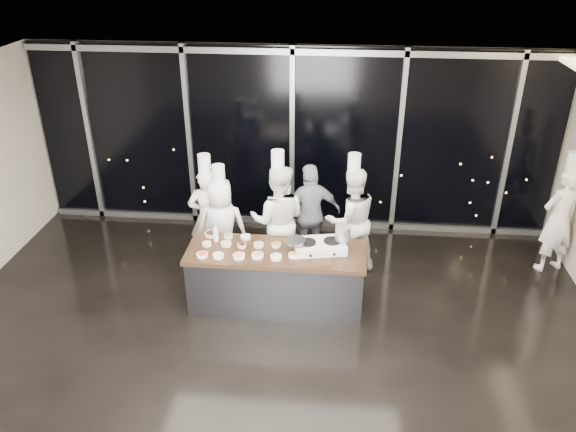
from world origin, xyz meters
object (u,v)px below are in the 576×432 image
(chef_left, at_px, (222,226))
(chef_right, at_px, (351,219))
(demo_counter, at_px, (276,278))
(chef_far_left, at_px, (208,217))
(guest, at_px, (311,214))
(frying_pan, at_px, (295,241))
(stove, at_px, (320,246))
(stock_pot, at_px, (343,233))
(chef_side, at_px, (559,219))
(chef_center, at_px, (278,220))

(chef_left, bearing_deg, chef_right, -176.36)
(demo_counter, distance_m, chef_far_left, 1.60)
(chef_far_left, bearing_deg, guest, 179.99)
(demo_counter, relative_size, chef_far_left, 1.31)
(frying_pan, bearing_deg, guest, 71.71)
(stove, relative_size, stock_pot, 3.71)
(stove, relative_size, chef_right, 0.40)
(chef_side, bearing_deg, chef_far_left, -19.87)
(chef_right, height_order, chef_side, chef_side)
(chef_center, relative_size, chef_side, 1.03)
(chef_left, distance_m, chef_right, 1.99)
(demo_counter, xyz_separation_m, chef_center, (-0.07, 0.90, 0.45))
(stove, relative_size, guest, 0.46)
(chef_far_left, relative_size, chef_right, 0.97)
(stock_pot, xyz_separation_m, chef_side, (3.29, 1.22, -0.25))
(chef_left, xyz_separation_m, guest, (1.33, 0.46, 0.04))
(chef_left, height_order, chef_right, chef_right)
(stock_pot, bearing_deg, chef_side, 20.35)
(demo_counter, distance_m, stove, 0.79)
(demo_counter, bearing_deg, frying_pan, 2.97)
(chef_center, height_order, chef_right, chef_center)
(demo_counter, xyz_separation_m, stove, (0.60, 0.09, 0.51))
(frying_pan, distance_m, chef_left, 1.46)
(chef_center, xyz_separation_m, chef_side, (4.27, 0.48, -0.01))
(demo_counter, distance_m, chef_left, 1.28)
(stove, bearing_deg, chef_right, 55.09)
(stove, height_order, stock_pot, stock_pot)
(chef_far_left, xyz_separation_m, chef_center, (1.11, -0.11, 0.06))
(guest, relative_size, chef_side, 0.85)
(chef_left, bearing_deg, stove, 149.66)
(stove, height_order, chef_center, chef_center)
(stock_pot, xyz_separation_m, chef_right, (0.13, 0.94, -0.28))
(stove, bearing_deg, chef_far_left, 140.63)
(frying_pan, height_order, chef_side, chef_side)
(guest, bearing_deg, frying_pan, 61.52)
(guest, bearing_deg, chef_right, 143.25)
(stock_pot, xyz_separation_m, chef_far_left, (-2.08, 0.85, -0.30))
(chef_left, height_order, chef_center, chef_center)
(chef_center, bearing_deg, stock_pot, 140.94)
(chef_far_left, height_order, chef_left, chef_far_left)
(frying_pan, height_order, chef_center, chef_center)
(stove, bearing_deg, stock_pot, 2.28)
(frying_pan, bearing_deg, stock_pot, 1.19)
(demo_counter, bearing_deg, chef_left, 138.83)
(chef_left, relative_size, chef_center, 0.89)
(stock_pot, distance_m, chef_left, 1.98)
(chef_left, distance_m, chef_center, 0.87)
(stove, height_order, chef_side, chef_side)
(stock_pot, bearing_deg, chef_center, 142.69)
(chef_far_left, relative_size, chef_center, 0.93)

